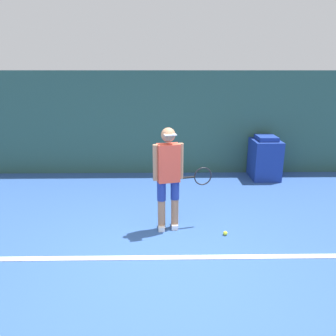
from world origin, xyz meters
name	(u,v)px	position (x,y,z in m)	size (l,w,h in m)	color
ground_plane	(165,264)	(0.00, 0.00, 0.00)	(24.00, 24.00, 0.00)	#2D5193
back_wall	(163,123)	(0.00, 4.14, 1.24)	(24.00, 0.10, 2.49)	#2D564C
court_baseline	(165,258)	(0.00, 0.13, 0.01)	(21.60, 0.10, 0.01)	white
tennis_player	(169,174)	(0.08, 1.04, 0.92)	(0.94, 0.36, 1.65)	#A37556
tennis_ball	(225,233)	(0.95, 0.77, 0.03)	(0.07, 0.07, 0.07)	#D1E533
covered_chair	(265,158)	(2.40, 3.65, 0.49)	(0.63, 0.78, 1.02)	navy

